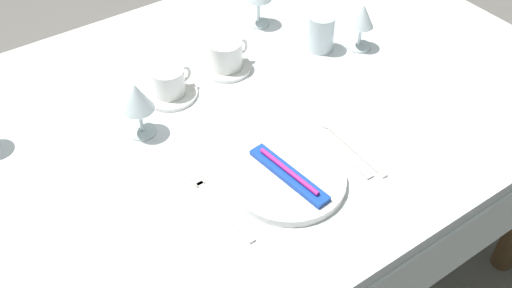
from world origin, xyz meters
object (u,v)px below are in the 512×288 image
spoon_soup (343,139)px  wine_glass_centre (137,99)px  coffee_cup_right (169,81)px  drink_tumbler (321,33)px  toothbrush_package (289,174)px  dinner_plate (288,180)px  dinner_knife (337,147)px  coffee_cup_left (226,54)px  wine_glass_far (362,18)px  fork_outer (217,203)px

spoon_soup → wine_glass_centre: size_ratio=1.63×
coffee_cup_right → drink_tumbler: bearing=-7.1°
toothbrush_package → dinner_plate: bearing=180.0°
drink_tumbler → spoon_soup: bearing=-121.0°
wine_glass_centre → dinner_plate: bearing=-60.4°
drink_tumbler → dinner_knife: bearing=-123.6°
spoon_soup → drink_tumbler: drink_tumbler is taller
toothbrush_package → coffee_cup_left: bearing=74.8°
dinner_plate → wine_glass_centre: size_ratio=1.75×
coffee_cup_left → wine_glass_far: 0.38m
dinner_plate → wine_glass_centre: wine_glass_centre is taller
toothbrush_package → dinner_knife: (0.16, 0.02, -0.02)m
dinner_knife → wine_glass_centre: size_ratio=1.71×
dinner_knife → coffee_cup_right: (-0.22, 0.38, 0.04)m
coffee_cup_left → toothbrush_package: bearing=-105.2°
dinner_plate → wine_glass_far: wine_glass_far is taller
spoon_soup → wine_glass_far: wine_glass_far is taller
fork_outer → dinner_plate: bearing=-13.1°
spoon_soup → dinner_plate: bearing=-169.5°
fork_outer → coffee_cup_left: 0.47m
wine_glass_far → dinner_plate: bearing=-147.6°
toothbrush_package → coffee_cup_right: size_ratio=2.01×
dinner_knife → coffee_cup_left: coffee_cup_left is taller
dinner_plate → coffee_cup_left: 0.44m
dinner_plate → toothbrush_package: bearing=0.0°
coffee_cup_right → wine_glass_far: wine_glass_far is taller
dinner_plate → spoon_soup: 0.19m
coffee_cup_left → coffee_cup_right: 0.18m
dinner_knife → drink_tumbler: drink_tumbler is taller
toothbrush_package → wine_glass_centre: wine_glass_centre is taller
spoon_soup → wine_glass_far: (0.28, 0.26, 0.09)m
toothbrush_package → fork_outer: bearing=166.9°
dinner_plate → coffee_cup_right: 0.41m
toothbrush_package → spoon_soup: size_ratio=0.93×
dinner_knife → toothbrush_package: bearing=-171.8°
wine_glass_far → drink_tumbler: 0.11m
spoon_soup → wine_glass_centre: wine_glass_centre is taller
drink_tumbler → dinner_plate: bearing=-136.8°
wine_glass_centre → drink_tumbler: (0.56, 0.03, -0.05)m
toothbrush_package → wine_glass_centre: size_ratio=1.52×
coffee_cup_left → wine_glass_far: size_ratio=0.86×
toothbrush_package → coffee_cup_right: 0.41m
wine_glass_far → coffee_cup_left: bearing=160.8°
coffee_cup_left → coffee_cup_right: bearing=-175.6°
fork_outer → dinner_knife: (0.31, -0.01, 0.00)m
dinner_knife → drink_tumbler: size_ratio=2.37×
fork_outer → drink_tumbler: size_ratio=2.23×
wine_glass_centre → wine_glass_far: 0.65m
coffee_cup_right → wine_glass_centre: (-0.12, -0.09, 0.05)m
fork_outer → coffee_cup_left: size_ratio=2.00×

